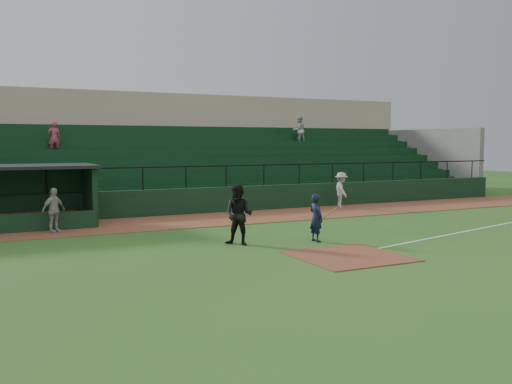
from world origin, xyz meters
name	(u,v)px	position (x,y,z in m)	size (l,w,h in m)	color
ground	(329,251)	(0.00, 0.00, 0.00)	(90.00, 90.00, 0.00)	#2C591C
warning_track	(225,218)	(0.00, 8.00, 0.01)	(40.00, 4.00, 0.03)	brown
home_plate_dirt	(348,256)	(0.00, -1.00, 0.01)	(3.00, 3.00, 0.03)	brown
foul_line	(485,228)	(8.00, 1.20, 0.01)	(18.00, 0.09, 0.01)	white
stadium_structure	(166,160)	(0.00, 16.46, 2.30)	(38.00, 13.08, 6.40)	black
batter_at_plate	(316,218)	(0.50, 1.51, 0.80)	(1.01, 0.68, 1.59)	black
umpire	(239,215)	(-2.06, 2.07, 0.97)	(0.95, 0.74, 1.95)	black
runner	(341,190)	(6.75, 9.02, 0.92)	(1.16, 0.66, 1.79)	#ACA6A1
dugout_player_a	(54,210)	(-7.09, 7.17, 0.84)	(0.95, 0.40, 1.62)	#ADA7A2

